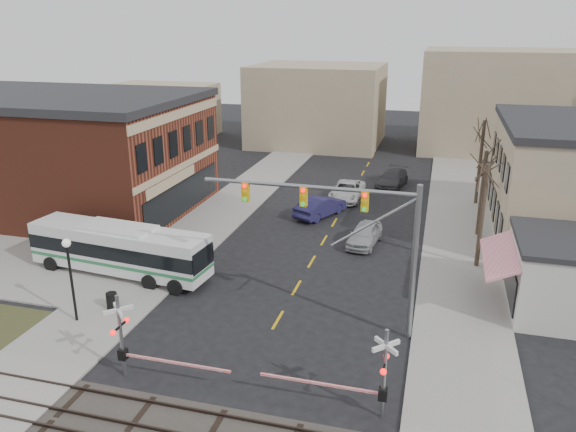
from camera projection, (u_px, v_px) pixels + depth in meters
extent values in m
plane|color=black|center=(267.00, 339.00, 28.11)|extent=(160.00, 160.00, 0.00)
cube|color=gray|center=(231.00, 205.00, 48.69)|extent=(5.00, 60.00, 0.12)
cube|color=gray|center=(458.00, 224.00, 43.95)|extent=(5.00, 60.00, 0.12)
cube|color=#2D231E|center=(221.00, 415.00, 22.53)|extent=(160.00, 0.08, 0.14)
cube|color=brown|center=(21.00, 153.00, 47.96)|extent=(30.00, 15.00, 9.00)
cube|color=#262628|center=(12.00, 96.00, 46.39)|extent=(30.40, 15.40, 0.60)
cube|color=tan|center=(182.00, 166.00, 44.27)|extent=(0.10, 15.00, 0.50)
cube|color=tan|center=(179.00, 114.00, 42.93)|extent=(0.10, 15.00, 0.70)
cube|color=black|center=(184.00, 196.00, 45.09)|extent=(0.08, 13.00, 2.60)
cube|color=red|center=(499.00, 255.00, 30.71)|extent=(1.68, 6.00, 0.87)
cylinder|color=#382B21|center=(482.00, 216.00, 35.28)|extent=(0.28, 0.28, 6.75)
cylinder|color=#382B21|center=(482.00, 194.00, 40.75)|extent=(0.28, 0.28, 6.30)
cylinder|color=#382B21|center=(480.00, 163.00, 47.85)|extent=(0.28, 0.28, 7.20)
cube|color=silver|center=(119.00, 248.00, 34.87)|extent=(12.00, 3.73, 2.60)
cube|color=black|center=(119.00, 246.00, 34.81)|extent=(12.04, 3.78, 0.89)
cube|color=#267442|center=(120.00, 257.00, 35.07)|extent=(12.04, 3.78, 0.20)
cylinder|color=black|center=(121.00, 267.00, 35.28)|extent=(1.24, 2.64, 0.98)
cylinder|color=gray|center=(414.00, 265.00, 27.01)|extent=(0.28, 0.28, 8.00)
cylinder|color=gray|center=(307.00, 187.00, 27.19)|extent=(10.66, 0.20, 0.20)
cube|color=gold|center=(365.00, 201.00, 26.65)|extent=(0.35, 0.30, 1.00)
cube|color=gold|center=(304.00, 196.00, 27.40)|extent=(0.35, 0.30, 1.00)
cube|color=gold|center=(246.00, 192.00, 28.15)|extent=(0.35, 0.30, 1.00)
cylinder|color=gray|center=(121.00, 336.00, 24.62)|extent=(0.16, 0.16, 4.00)
cube|color=silver|center=(118.00, 310.00, 24.19)|extent=(1.00, 1.00, 0.18)
cube|color=silver|center=(118.00, 310.00, 24.19)|extent=(1.00, 1.00, 0.18)
sphere|color=#FF0C0C|center=(113.00, 333.00, 23.95)|extent=(0.26, 0.26, 0.26)
sphere|color=#FF0C0C|center=(127.00, 320.00, 24.95)|extent=(0.26, 0.26, 0.26)
cube|color=black|center=(123.00, 354.00, 24.91)|extent=(0.35, 0.35, 0.50)
cube|color=#FF0C0C|center=(177.00, 363.00, 24.26)|extent=(5.00, 0.10, 0.10)
cylinder|color=gray|center=(384.00, 375.00, 21.94)|extent=(0.16, 0.16, 4.00)
cube|color=silver|center=(386.00, 346.00, 21.52)|extent=(1.00, 1.00, 0.18)
cube|color=silver|center=(386.00, 346.00, 21.52)|extent=(1.00, 1.00, 0.18)
sphere|color=#FF0C0C|center=(383.00, 372.00, 21.28)|extent=(0.26, 0.26, 0.26)
sphere|color=#FF0C0C|center=(386.00, 356.00, 22.28)|extent=(0.26, 0.26, 0.26)
cube|color=black|center=(383.00, 394.00, 22.24)|extent=(0.35, 0.35, 0.50)
cube|color=#FF0C0C|center=(319.00, 383.00, 22.88)|extent=(5.00, 0.10, 0.10)
cylinder|color=black|center=(72.00, 284.00, 29.03)|extent=(0.14, 0.14, 4.24)
sphere|color=silver|center=(66.00, 243.00, 28.29)|extent=(0.44, 0.44, 0.44)
cylinder|color=black|center=(112.00, 301.00, 30.80)|extent=(0.60, 0.60, 0.92)
imported|color=#A0A0A4|center=(364.00, 234.00, 39.89)|extent=(2.35, 4.73, 1.55)
imported|color=#1E1A42|center=(320.00, 206.00, 45.69)|extent=(3.73, 5.38, 1.68)
imported|color=#BCBCBC|center=(347.00, 191.00, 50.12)|extent=(2.76, 5.70, 1.56)
imported|color=#39383D|center=(392.00, 179.00, 53.99)|extent=(3.05, 5.74, 1.58)
imported|color=#62524E|center=(148.00, 266.00, 34.14)|extent=(0.62, 0.76, 1.78)
imported|color=#2F3353|center=(142.00, 248.00, 37.00)|extent=(0.94, 1.02, 1.68)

